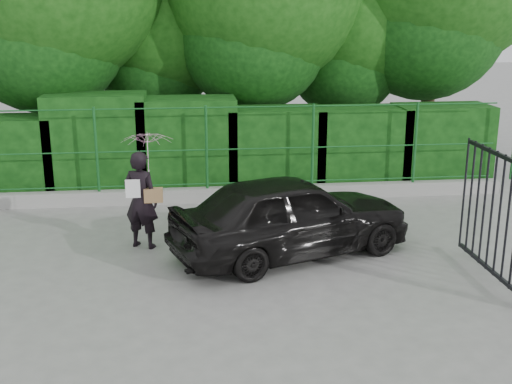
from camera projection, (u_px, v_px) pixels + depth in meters
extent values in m
plane|color=gray|center=(192.00, 288.00, 9.63)|extent=(80.00, 80.00, 0.00)
cube|color=#9E9E99|center=(189.00, 195.00, 13.89)|extent=(14.00, 0.25, 0.30)
cylinder|color=#165520|center=(96.00, 150.00, 13.40)|extent=(0.06, 0.06, 1.80)
cylinder|color=#165520|center=(207.00, 147.00, 13.64)|extent=(0.06, 0.06, 1.80)
cylinder|color=#165520|center=(313.00, 145.00, 13.88)|extent=(0.06, 0.06, 1.80)
cylinder|color=#165520|center=(415.00, 143.00, 14.13)|extent=(0.06, 0.06, 1.80)
cylinder|color=#165520|center=(189.00, 184.00, 13.82)|extent=(13.60, 0.03, 0.03)
cylinder|color=#165520|center=(188.00, 150.00, 13.61)|extent=(13.60, 0.03, 0.03)
cylinder|color=#165520|center=(186.00, 108.00, 13.36)|extent=(13.60, 0.03, 0.03)
cube|color=black|center=(7.00, 157.00, 14.22)|extent=(2.20, 1.20, 1.77)
cube|color=black|center=(98.00, 144.00, 14.36)|extent=(2.20, 1.20, 2.25)
cube|color=black|center=(187.00, 145.00, 14.59)|extent=(2.20, 1.20, 2.13)
cube|color=black|center=(274.00, 148.00, 14.84)|extent=(2.20, 1.20, 1.87)
cube|color=black|center=(359.00, 147.00, 15.05)|extent=(2.20, 1.20, 1.85)
cube|color=black|center=(441.00, 144.00, 15.26)|extent=(2.20, 1.20, 1.88)
cylinder|color=black|center=(62.00, 85.00, 15.57)|extent=(0.36, 0.36, 4.50)
cylinder|color=black|center=(167.00, 102.00, 17.25)|extent=(0.36, 0.36, 3.25)
sphere|color=#14470F|center=(165.00, 27.00, 16.71)|extent=(3.90, 3.90, 3.90)
cylinder|color=black|center=(264.00, 87.00, 16.42)|extent=(0.36, 0.36, 4.25)
cylinder|color=black|center=(352.00, 96.00, 17.46)|extent=(0.36, 0.36, 3.50)
sphere|color=#14470F|center=(355.00, 16.00, 16.88)|extent=(4.20, 4.20, 4.20)
cylinder|color=black|center=(430.00, 74.00, 17.12)|extent=(0.36, 0.36, 4.75)
cube|color=black|center=(487.00, 267.00, 10.02)|extent=(0.05, 2.00, 0.06)
cube|color=black|center=(499.00, 155.00, 9.53)|extent=(0.05, 2.00, 0.06)
cylinder|color=black|center=(507.00, 222.00, 9.35)|extent=(0.04, 0.04, 1.90)
cylinder|color=black|center=(499.00, 216.00, 9.59)|extent=(0.04, 0.04, 1.90)
cylinder|color=black|center=(492.00, 211.00, 9.82)|extent=(0.04, 0.04, 1.90)
cylinder|color=black|center=(484.00, 207.00, 10.06)|extent=(0.04, 0.04, 1.90)
cylinder|color=black|center=(477.00, 202.00, 10.30)|extent=(0.04, 0.04, 1.90)
cylinder|color=black|center=(470.00, 198.00, 10.54)|extent=(0.04, 0.04, 1.90)
cylinder|color=black|center=(464.00, 193.00, 10.78)|extent=(0.04, 0.04, 1.90)
imported|color=black|center=(141.00, 200.00, 11.08)|extent=(0.74, 0.64, 1.73)
imported|color=#F8BEE0|center=(148.00, 155.00, 10.93)|extent=(0.88, 0.89, 0.80)
cube|color=olive|center=(153.00, 195.00, 11.00)|extent=(0.32, 0.15, 0.24)
cube|color=white|center=(133.00, 189.00, 10.88)|extent=(0.25, 0.02, 0.32)
imported|color=black|center=(291.00, 215.00, 10.78)|extent=(4.43, 2.97, 1.40)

